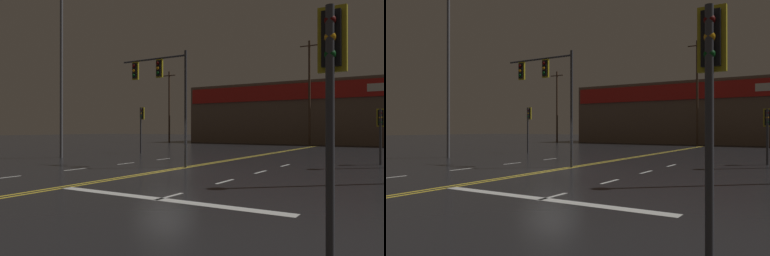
{
  "view_description": "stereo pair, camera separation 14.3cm",
  "coord_description": "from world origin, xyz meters",
  "views": [
    {
      "loc": [
        10.2,
        -14.22,
        1.95
      ],
      "look_at": [
        0.0,
        2.4,
        2.0
      ],
      "focal_mm": 35.0,
      "sensor_mm": 36.0,
      "label": 1
    },
    {
      "loc": [
        10.32,
        -14.15,
        1.95
      ],
      "look_at": [
        0.0,
        2.4,
        2.0
      ],
      "focal_mm": 35.0,
      "sensor_mm": 36.0,
      "label": 2
    }
  ],
  "objects": [
    {
      "name": "ground_plane",
      "position": [
        0.0,
        0.0,
        0.0
      ],
      "size": [
        200.0,
        200.0,
        0.0
      ],
      "primitive_type": "plane",
      "color": "black"
    },
    {
      "name": "road_markings",
      "position": [
        0.65,
        -0.96,
        0.0
      ],
      "size": [
        11.92,
        60.0,
        0.01
      ],
      "color": "gold",
      "rests_on": "ground"
    },
    {
      "name": "traffic_signal_median",
      "position": [
        -1.72,
        1.87,
        4.55
      ],
      "size": [
        4.22,
        0.36,
        5.98
      ],
      "color": "#38383D",
      "rests_on": "ground"
    },
    {
      "name": "traffic_signal_corner_northwest",
      "position": [
        -9.33,
        9.7,
        2.74
      ],
      "size": [
        0.42,
        0.36,
        3.73
      ],
      "color": "#38383D",
      "rests_on": "ground"
    },
    {
      "name": "traffic_signal_corner_southeast",
      "position": [
        9.06,
        -8.4,
        2.79
      ],
      "size": [
        0.42,
        0.36,
        3.79
      ],
      "color": "#38383D",
      "rests_on": "ground"
    },
    {
      "name": "traffic_signal_corner_northeast",
      "position": [
        8.32,
        8.55,
        2.24
      ],
      "size": [
        0.42,
        0.36,
        3.06
      ],
      "color": "#38383D",
      "rests_on": "ground"
    },
    {
      "name": "streetlight_far_left",
      "position": [
        -10.58,
        2.71,
        7.06
      ],
      "size": [
        0.56,
        0.56,
        11.35
      ],
      "color": "#59595E",
      "rests_on": "ground"
    },
    {
      "name": "building_backdrop",
      "position": [
        0.0,
        37.65,
        4.05
      ],
      "size": [
        37.5,
        10.23,
        8.07
      ],
      "color": "brown",
      "rests_on": "ground"
    },
    {
      "name": "utility_pole_row",
      "position": [
        -0.33,
        30.76,
        5.67
      ],
      "size": [
        46.6,
        0.26,
        12.42
      ],
      "color": "#4C3828",
      "rests_on": "ground"
    }
  ]
}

